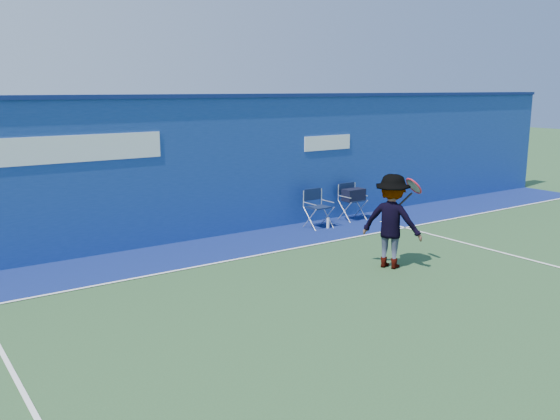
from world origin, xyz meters
TOP-DOWN VIEW (x-y plane):
  - ground at (0.00, 0.00)m, footprint 80.00×80.00m
  - stadium_wall at (-0.00, 5.20)m, footprint 24.00×0.50m
  - out_of_bounds_strip at (0.00, 4.10)m, footprint 24.00×1.80m
  - court_lines at (0.00, 0.60)m, footprint 24.00×12.00m
  - directors_chair_left at (2.88, 4.42)m, footprint 0.53×0.48m
  - directors_chair_right at (4.09, 4.58)m, footprint 0.54×0.48m
  - water_bottle at (3.01, 4.21)m, footprint 0.07×0.07m
  - tennis_player at (2.03, 1.22)m, footprint 1.09×1.27m

SIDE VIEW (x-z plane):
  - ground at x=0.00m, z-range 0.00..0.00m
  - out_of_bounds_strip at x=0.00m, z-range 0.00..0.01m
  - court_lines at x=0.00m, z-range 0.01..0.01m
  - water_bottle at x=3.01m, z-range 0.00..0.25m
  - directors_chair_left at x=2.88m, z-range -0.17..0.72m
  - directors_chair_right at x=4.09m, z-range -0.07..0.83m
  - tennis_player at x=2.03m, z-range 0.00..1.71m
  - stadium_wall at x=0.00m, z-range 0.01..3.09m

